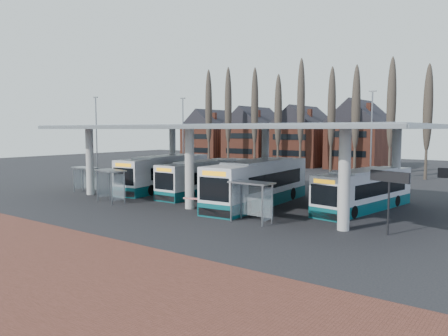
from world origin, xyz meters
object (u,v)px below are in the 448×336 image
Objects in this scene: bus_0 at (165,173)px; bus_3 at (365,191)px; shelter_0 at (86,174)px; bus_1 at (207,178)px; shelter_2 at (253,193)px; shelter_1 at (112,179)px; bus_2 at (259,184)px.

bus_0 reaches higher than bus_3.
shelter_0 is (-24.33, -6.66, 0.32)m from bus_3.
bus_1 is at bearing 32.32° from shelter_0.
shelter_0 is 0.90× the size of shelter_2.
shelter_0 is at bearing 172.36° from shelter_1.
shelter_1 is 1.07× the size of shelter_2.
bus_0 reaches higher than shelter_0.
shelter_0 is (-4.66, -5.90, 0.15)m from bus_0.
bus_1 is 11.54m from shelter_0.
shelter_2 is at bearing -34.76° from bus_0.
bus_1 is at bearing 144.07° from shelter_2.
bus_3 is at bearing 16.61° from shelter_0.
bus_1 reaches higher than shelter_0.
shelter_0 is (-16.79, -3.95, 0.07)m from bus_2.
bus_3 is at bearing 65.20° from shelter_2.
bus_3 is at bearing 37.45° from shelter_1.
bus_3 is at bearing 2.23° from bus_1.
bus_0 is 19.68m from bus_3.
bus_0 reaches higher than shelter_2.
shelter_2 is (15.30, -7.84, 0.32)m from bus_0.
shelter_1 reaches higher than shelter_2.
bus_2 is at bearing -150.76° from bus_3.
shelter_1 is at bearing -153.32° from bus_2.
shelter_2 is (19.96, -1.94, 0.17)m from shelter_0.
bus_2 is 6.69m from shelter_2.
bus_3 is (7.53, 2.71, -0.25)m from bus_2.
bus_0 is at bearing 53.02° from shelter_0.
bus_3 is at bearing 15.86° from bus_2.
bus_1 is 8.85m from shelter_1.
bus_0 is 12.29m from bus_2.
bus_0 is at bearing 166.90° from bus_2.
bus_1 is 7.19m from bus_2.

